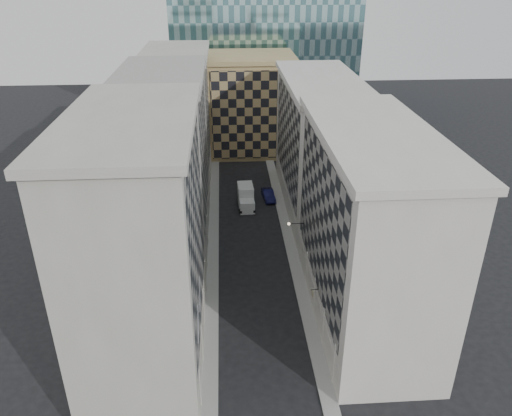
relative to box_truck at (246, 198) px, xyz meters
name	(u,v)px	position (x,y,z in m)	size (l,w,h in m)	color
sidewalk_west	(213,245)	(-5.03, -11.88, -1.32)	(1.50, 100.00, 0.15)	#969791
sidewalk_east	(290,242)	(5.47, -11.88, -1.32)	(1.50, 100.00, 0.15)	#969791
bldg_left_a	(144,242)	(-10.66, -30.88, 10.43)	(10.80, 22.80, 23.70)	#A6A195
bldg_left_b	(167,160)	(-10.66, -8.88, 9.93)	(10.80, 22.80, 22.70)	#9B9990
bldg_left_c	(179,117)	(-10.66, 13.12, 9.43)	(10.80, 22.80, 21.70)	#A6A195
bldg_right_a	(366,228)	(11.10, -26.88, 8.93)	(10.80, 26.80, 20.70)	beige
bldg_right_b	(319,145)	(11.12, 0.12, 8.46)	(10.80, 28.80, 19.70)	beige
tan_block	(251,104)	(2.22, 26.02, 8.04)	(16.80, 14.80, 18.80)	tan
church_tower	(237,2)	(0.22, 40.12, 25.56)	(7.20, 7.20, 51.50)	#2D2823
flagpoles_left	(199,308)	(-5.68, -35.88, 6.61)	(0.10, 6.33, 2.33)	gray
bracket_lamp	(290,224)	(4.60, -17.88, 4.81)	(1.98, 0.36, 0.36)	black
box_truck	(246,198)	(0.00, 0.00, 0.00)	(2.59, 5.91, 3.20)	silver
dark_car	(268,195)	(3.72, 2.09, -0.61)	(1.65, 4.74, 1.56)	#10113D
shop_sign	(313,293)	(5.64, -28.68, 2.44)	(0.85, 0.75, 0.83)	black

